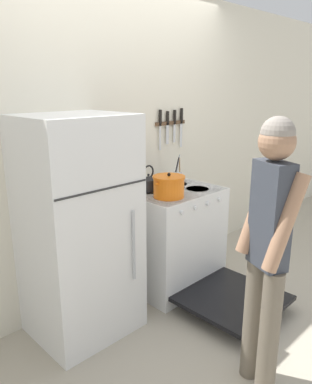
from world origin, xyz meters
TOP-DOWN VIEW (x-y plane):
  - ground_plane at (0.00, 0.00)m, footprint 14.00×14.00m
  - wall_back at (0.00, 0.03)m, footprint 10.00×0.06m
  - refrigerator at (-0.65, -0.31)m, footprint 0.70×0.64m
  - stove_range at (0.30, -0.35)m, footprint 0.80×1.33m
  - dutch_oven_pot at (0.12, -0.44)m, footprint 0.30×0.26m
  - tea_kettle at (0.13, -0.19)m, footprint 0.19×0.15m
  - utensil_jar at (0.50, -0.18)m, footprint 0.08×0.08m
  - person at (-0.22, -1.50)m, footprint 0.34×0.39m
  - wall_knife_strip at (0.58, -0.02)m, footprint 0.38×0.03m

SIDE VIEW (x-z plane):
  - ground_plane at x=0.00m, z-range 0.00..0.00m
  - stove_range at x=0.30m, z-range 0.00..0.88m
  - refrigerator at x=-0.65m, z-range 0.00..1.57m
  - person at x=-0.22m, z-range 0.11..1.71m
  - utensil_jar at x=0.50m, z-range 0.81..1.08m
  - tea_kettle at x=0.13m, z-range 0.84..1.06m
  - dutch_oven_pot at x=0.12m, z-range 0.87..1.07m
  - wall_back at x=0.00m, z-range 0.00..2.55m
  - wall_knife_strip at x=0.58m, z-range 1.23..1.60m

